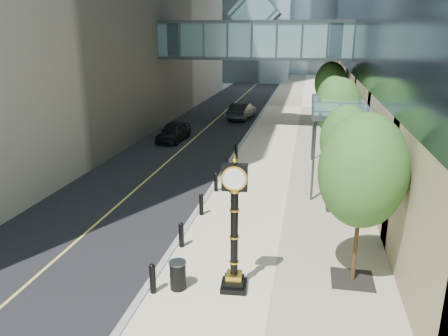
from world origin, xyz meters
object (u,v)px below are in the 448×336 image
at_px(trash_bin, 178,276).
at_px(pedestrian, 353,163).
at_px(car_far, 242,111).
at_px(street_clock, 234,235).
at_px(car_near, 174,132).

bearing_deg(trash_bin, pedestrian, 63.53).
distance_m(trash_bin, car_far, 30.11).
bearing_deg(pedestrian, car_far, -37.33).
height_order(street_clock, trash_bin, street_clock).
relative_size(pedestrian, car_near, 0.40).
distance_m(street_clock, pedestrian, 13.58).
xyz_separation_m(pedestrian, car_near, (-12.85, 6.91, -0.17)).
bearing_deg(trash_bin, street_clock, 10.81).
relative_size(trash_bin, car_far, 0.19).
xyz_separation_m(street_clock, pedestrian, (4.71, 12.69, -1.05)).
bearing_deg(trash_bin, car_far, 94.91).
height_order(street_clock, car_near, street_clock).
bearing_deg(car_near, street_clock, -63.97).
bearing_deg(car_far, trash_bin, 101.37).
xyz_separation_m(trash_bin, car_far, (-2.58, 30.00, 0.31)).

